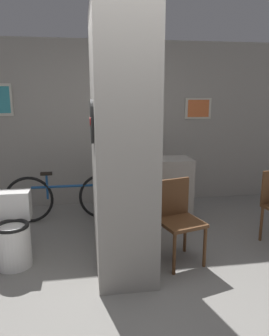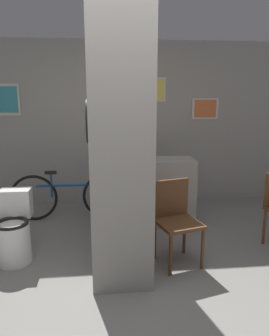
# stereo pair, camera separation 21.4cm
# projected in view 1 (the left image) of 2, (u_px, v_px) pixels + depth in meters

# --- Properties ---
(ground_plane) EXTENTS (14.00, 14.00, 0.00)m
(ground_plane) POSITION_uv_depth(u_px,v_px,m) (131.00, 293.00, 3.02)
(ground_plane) COLOR gray
(wall_back) EXTENTS (8.00, 0.09, 2.60)m
(wall_back) POSITION_uv_depth(u_px,v_px,m) (107.00, 125.00, 5.26)
(wall_back) COLOR gray
(wall_back) RESTS_ON ground_plane
(pillar_center) EXTENTS (0.60, 1.22, 2.60)m
(pillar_center) POSITION_uv_depth(u_px,v_px,m) (121.00, 144.00, 3.31)
(pillar_center) COLOR gray
(pillar_center) RESTS_ON ground_plane
(counter_shelf) EXTENTS (1.23, 0.44, 0.93)m
(counter_shelf) POSITION_uv_depth(u_px,v_px,m) (146.00, 192.00, 4.53)
(counter_shelf) COLOR gray
(counter_shelf) RESTS_ON ground_plane
(toilet) EXTENTS (0.37, 0.53, 0.75)m
(toilet) POSITION_uv_depth(u_px,v_px,m) (14.00, 235.00, 3.49)
(toilet) COLOR white
(toilet) RESTS_ON ground_plane
(chair_near_pillar) EXTENTS (0.53, 0.53, 0.89)m
(chair_near_pillar) POSITION_uv_depth(u_px,v_px,m) (177.00, 216.00, 3.53)
(chair_near_pillar) COLOR brown
(chair_near_pillar) RESTS_ON ground_plane
(bicycle) EXTENTS (1.70, 0.42, 0.73)m
(bicycle) POSITION_uv_depth(u_px,v_px,m) (66.00, 197.00, 4.67)
(bicycle) COLOR black
(bicycle) RESTS_ON ground_plane
(bottle_tall) EXTENTS (0.09, 0.09, 0.32)m
(bottle_tall) POSITION_uv_depth(u_px,v_px,m) (143.00, 150.00, 4.42)
(bottle_tall) COLOR #267233
(bottle_tall) RESTS_ON counter_shelf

